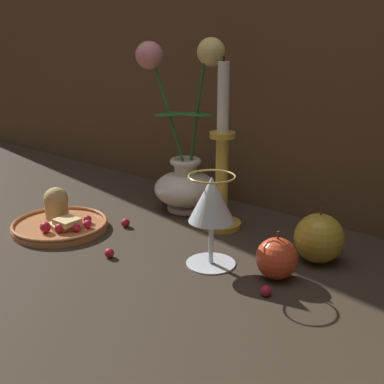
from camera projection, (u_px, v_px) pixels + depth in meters
ground_plane at (161, 242)px, 0.95m from camera, size 2.40×2.40×0.00m
vase at (184, 162)px, 1.08m from camera, size 0.19×0.13×0.34m
plate_with_pastries at (59, 220)px, 1.00m from camera, size 0.18×0.18×0.07m
wine_glass at (211, 203)px, 0.83m from camera, size 0.08×0.08×0.15m
candlestick at (222, 169)px, 0.98m from camera, size 0.08×0.08×0.32m
apple_beside_vase at (319, 238)px, 0.86m from camera, size 0.08×0.08×0.09m
apple_near_glass at (277, 258)px, 0.81m from camera, size 0.06×0.06×0.08m
berry_near_plate at (266, 291)px, 0.76m from camera, size 0.02×0.02×0.02m
berry_front_center at (125, 223)px, 1.01m from camera, size 0.02×0.02×0.02m
berry_by_glass_stem at (109, 253)px, 0.88m from camera, size 0.02×0.02×0.02m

